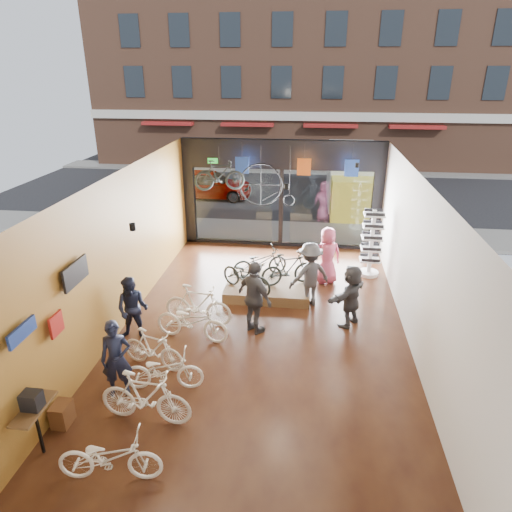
% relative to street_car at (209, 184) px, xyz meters
% --- Properties ---
extents(ground_plane, '(7.00, 12.00, 0.04)m').
position_rel_street_car_xyz_m(ground_plane, '(4.01, -12.00, -0.74)').
color(ground_plane, black).
rests_on(ground_plane, ground).
extents(ceiling, '(7.00, 12.00, 0.04)m').
position_rel_street_car_xyz_m(ceiling, '(4.01, -12.00, 3.10)').
color(ceiling, black).
rests_on(ceiling, ground).
extents(wall_left, '(0.04, 12.00, 3.80)m').
position_rel_street_car_xyz_m(wall_left, '(0.49, -12.00, 1.18)').
color(wall_left, '#AB6E29').
rests_on(wall_left, ground).
extents(wall_right, '(0.04, 12.00, 3.80)m').
position_rel_street_car_xyz_m(wall_right, '(7.53, -12.00, 1.18)').
color(wall_right, beige).
rests_on(wall_right, ground).
extents(wall_back, '(7.00, 0.04, 3.80)m').
position_rel_street_car_xyz_m(wall_back, '(4.01, -18.02, 1.18)').
color(wall_back, beige).
rests_on(wall_back, ground).
extents(storefront, '(7.00, 0.26, 3.80)m').
position_rel_street_car_xyz_m(storefront, '(4.01, -6.00, 1.18)').
color(storefront, black).
rests_on(storefront, ground).
extents(exit_sign, '(0.35, 0.06, 0.18)m').
position_rel_street_car_xyz_m(exit_sign, '(1.61, -6.12, 2.33)').
color(exit_sign, '#198C26').
rests_on(exit_sign, storefront).
extents(street_road, '(30.00, 18.00, 0.02)m').
position_rel_street_car_xyz_m(street_road, '(4.01, 3.00, -0.73)').
color(street_road, black).
rests_on(street_road, ground).
extents(sidewalk_near, '(30.00, 2.40, 0.12)m').
position_rel_street_car_xyz_m(sidewalk_near, '(4.01, -4.80, -0.66)').
color(sidewalk_near, slate).
rests_on(sidewalk_near, ground).
extents(sidewalk_far, '(30.00, 2.00, 0.12)m').
position_rel_street_car_xyz_m(sidewalk_far, '(4.01, 7.00, -0.66)').
color(sidewalk_far, slate).
rests_on(sidewalk_far, ground).
extents(opposite_building, '(26.00, 5.00, 14.00)m').
position_rel_street_car_xyz_m(opposite_building, '(4.01, 9.50, 6.28)').
color(opposite_building, brown).
rests_on(opposite_building, ground).
extents(street_car, '(4.21, 1.69, 1.43)m').
position_rel_street_car_xyz_m(street_car, '(0.00, 0.00, 0.00)').
color(street_car, gray).
rests_on(street_car, street_road).
extents(box_truck, '(2.23, 6.69, 2.63)m').
position_rel_street_car_xyz_m(box_truck, '(6.94, -1.00, 0.60)').
color(box_truck, silver).
rests_on(box_truck, street_road).
extents(floor_bike_0, '(1.71, 0.76, 0.87)m').
position_rel_street_car_xyz_m(floor_bike_0, '(2.11, -16.63, -0.28)').
color(floor_bike_0, white).
rests_on(floor_bike_0, ground_plane).
extents(floor_bike_1, '(1.78, 0.62, 1.05)m').
position_rel_street_car_xyz_m(floor_bike_1, '(2.23, -15.33, -0.19)').
color(floor_bike_1, white).
rests_on(floor_bike_1, ground_plane).
extents(floor_bike_2, '(1.67, 0.78, 0.85)m').
position_rel_street_car_xyz_m(floor_bike_2, '(2.27, -14.39, -0.29)').
color(floor_bike_2, white).
rests_on(floor_bike_2, ground_plane).
extents(floor_bike_3, '(1.56, 0.82, 0.90)m').
position_rel_street_car_xyz_m(floor_bike_3, '(1.82, -13.72, -0.26)').
color(floor_bike_3, white).
rests_on(floor_bike_3, ground_plane).
extents(floor_bike_4, '(1.90, 0.92, 0.96)m').
position_rel_street_car_xyz_m(floor_bike_4, '(2.38, -12.53, -0.24)').
color(floor_bike_4, white).
rests_on(floor_bike_4, ground_plane).
extents(floor_bike_5, '(1.81, 0.71, 1.06)m').
position_rel_street_car_xyz_m(floor_bike_5, '(2.35, -11.81, -0.19)').
color(floor_bike_5, white).
rests_on(floor_bike_5, ground_plane).
extents(display_platform, '(2.40, 1.80, 0.30)m').
position_rel_street_car_xyz_m(display_platform, '(3.94, -9.86, -0.57)').
color(display_platform, '#4E3720').
rests_on(display_platform, ground_plane).
extents(display_bike_left, '(1.75, 1.40, 0.89)m').
position_rel_street_car_xyz_m(display_bike_left, '(3.39, -10.40, 0.03)').
color(display_bike_left, black).
rests_on(display_bike_left, display_platform).
extents(display_bike_mid, '(1.66, 1.04, 0.96)m').
position_rel_street_car_xyz_m(display_bike_mid, '(4.51, -9.90, 0.07)').
color(display_bike_mid, black).
rests_on(display_bike_mid, display_platform).
extents(display_bike_right, '(1.75, 1.24, 0.87)m').
position_rel_street_car_xyz_m(display_bike_right, '(3.64, -9.41, 0.02)').
color(display_bike_right, black).
rests_on(display_bike_right, display_platform).
extents(customer_0, '(0.68, 0.54, 1.63)m').
position_rel_street_car_xyz_m(customer_0, '(1.43, -14.65, 0.10)').
color(customer_0, '#161C33').
rests_on(customer_0, ground_plane).
extents(customer_1, '(0.79, 0.62, 1.60)m').
position_rel_street_car_xyz_m(customer_1, '(1.01, -12.69, 0.08)').
color(customer_1, '#161C33').
rests_on(customer_1, ground_plane).
extents(customer_2, '(1.13, 1.06, 1.87)m').
position_rel_street_car_xyz_m(customer_2, '(3.82, -12.03, 0.22)').
color(customer_2, '#3F3F44').
rests_on(customer_2, ground_plane).
extents(customer_3, '(1.34, 1.15, 1.80)m').
position_rel_street_car_xyz_m(customer_3, '(5.11, -10.47, 0.18)').
color(customer_3, '#3F3F44').
rests_on(customer_3, ground_plane).
extents(customer_4, '(0.98, 0.79, 1.74)m').
position_rel_street_car_xyz_m(customer_4, '(5.61, -9.00, 0.15)').
color(customer_4, '#CC4C72').
rests_on(customer_4, ground_plane).
extents(customer_5, '(1.25, 1.52, 1.63)m').
position_rel_street_car_xyz_m(customer_5, '(6.15, -11.40, 0.10)').
color(customer_5, '#3F3F44').
rests_on(customer_5, ground_plane).
extents(sunglasses_rack, '(0.76, 0.69, 2.12)m').
position_rel_street_car_xyz_m(sunglasses_rack, '(6.96, -8.28, 0.34)').
color(sunglasses_rack, white).
rests_on(sunglasses_rack, ground_plane).
extents(wall_merch, '(0.40, 2.40, 2.60)m').
position_rel_street_car_xyz_m(wall_merch, '(0.63, -15.50, 0.58)').
color(wall_merch, navy).
rests_on(wall_merch, wall_left).
extents(penny_farthing, '(1.75, 0.06, 1.40)m').
position_rel_street_car_xyz_m(penny_farthing, '(3.71, -7.34, 1.78)').
color(penny_farthing, black).
rests_on(penny_farthing, ceiling).
extents(hung_bike, '(1.64, 0.85, 0.95)m').
position_rel_street_car_xyz_m(hung_bike, '(2.17, -7.80, 2.21)').
color(hung_bike, black).
rests_on(hung_bike, ceiling).
extents(jersey_left, '(0.45, 0.03, 0.55)m').
position_rel_street_car_xyz_m(jersey_left, '(2.74, -6.80, 2.33)').
color(jersey_left, '#1E3F99').
rests_on(jersey_left, ceiling).
extents(jersey_mid, '(0.45, 0.03, 0.55)m').
position_rel_street_car_xyz_m(jersey_mid, '(4.78, -6.80, 2.33)').
color(jersey_mid, '#CC5919').
rests_on(jersey_mid, ceiling).
extents(jersey_right, '(0.45, 0.03, 0.55)m').
position_rel_street_car_xyz_m(jersey_right, '(6.30, -6.80, 2.33)').
color(jersey_right, '#1E3F99').
rests_on(jersey_right, ceiling).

